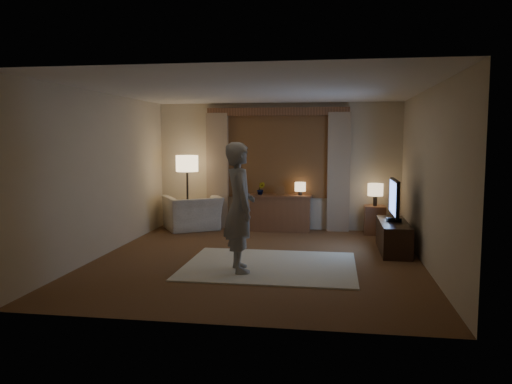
% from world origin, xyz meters
% --- Properties ---
extents(room, '(5.04, 5.54, 2.64)m').
position_xyz_m(room, '(0.00, 0.50, 1.33)').
color(room, brown).
rests_on(room, ground).
extents(rug, '(2.50, 2.00, 0.02)m').
position_xyz_m(rug, '(0.24, -0.37, 0.01)').
color(rug, beige).
rests_on(rug, floor).
extents(sideboard, '(1.20, 0.40, 0.70)m').
position_xyz_m(sideboard, '(0.09, 2.50, 0.35)').
color(sideboard, brown).
rests_on(sideboard, floor).
extents(picture_frame, '(0.16, 0.02, 0.20)m').
position_xyz_m(picture_frame, '(0.09, 2.50, 0.80)').
color(picture_frame, brown).
rests_on(picture_frame, sideboard).
extents(plant, '(0.17, 0.13, 0.30)m').
position_xyz_m(plant, '(-0.31, 2.50, 0.85)').
color(plant, '#999999').
rests_on(plant, sideboard).
extents(table_lamp_sideboard, '(0.22, 0.22, 0.30)m').
position_xyz_m(table_lamp_sideboard, '(0.49, 2.50, 0.90)').
color(table_lamp_sideboard, black).
rests_on(table_lamp_sideboard, sideboard).
extents(floor_lamp, '(0.45, 0.45, 1.54)m').
position_xyz_m(floor_lamp, '(-1.79, 2.24, 1.29)').
color(floor_lamp, black).
rests_on(floor_lamp, floor).
extents(armchair, '(1.41, 1.37, 0.70)m').
position_xyz_m(armchair, '(-1.72, 2.37, 0.35)').
color(armchair, beige).
rests_on(armchair, floor).
extents(side_table, '(0.40, 0.40, 0.56)m').
position_xyz_m(side_table, '(1.96, 2.45, 0.28)').
color(side_table, brown).
rests_on(side_table, floor).
extents(table_lamp_side, '(0.30, 0.30, 0.44)m').
position_xyz_m(table_lamp_side, '(1.96, 2.45, 0.87)').
color(table_lamp_side, black).
rests_on(table_lamp_side, side_table).
extents(tv_stand, '(0.45, 1.40, 0.50)m').
position_xyz_m(tv_stand, '(2.15, 0.93, 0.25)').
color(tv_stand, black).
rests_on(tv_stand, floor).
extents(tv, '(0.24, 0.98, 0.71)m').
position_xyz_m(tv, '(2.15, 0.93, 0.89)').
color(tv, black).
rests_on(tv, tv_stand).
extents(person, '(0.64, 0.77, 1.81)m').
position_xyz_m(person, '(-0.14, -0.73, 0.92)').
color(person, gray).
rests_on(person, rug).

